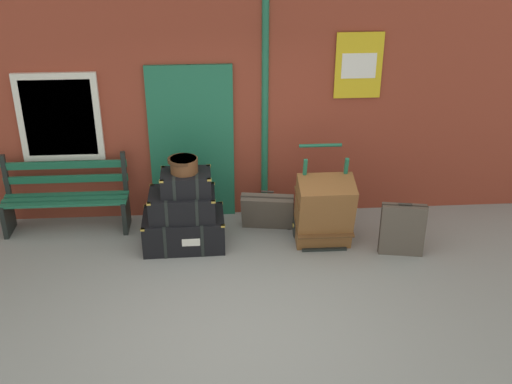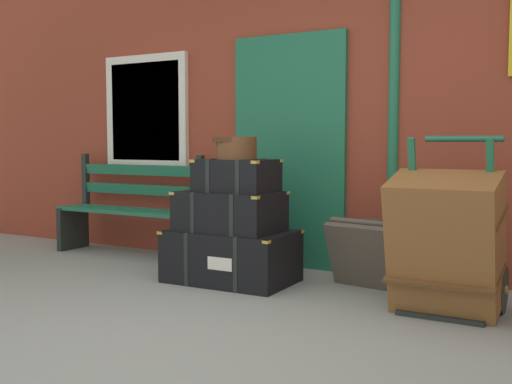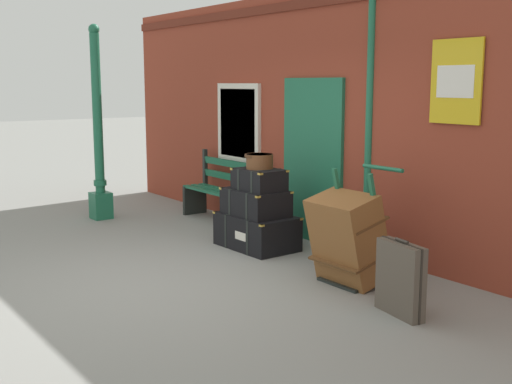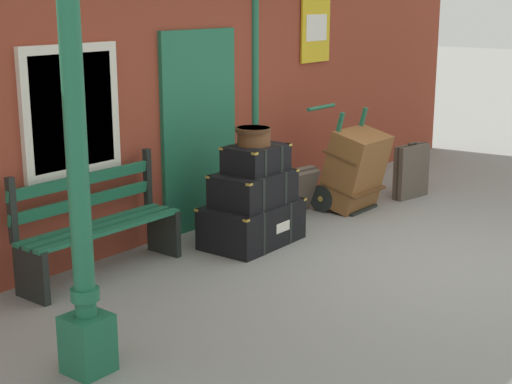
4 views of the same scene
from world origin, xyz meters
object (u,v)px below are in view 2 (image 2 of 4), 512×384
at_px(steamer_trunk_middle, 230,211).
at_px(porters_trolley, 451,270).
at_px(steamer_trunk_base, 231,256).
at_px(suitcase_charcoal, 371,255).
at_px(round_hatbox, 236,146).
at_px(large_brown_trunk, 446,243).
at_px(steamer_trunk_top, 237,176).
at_px(platform_bench, 131,211).

height_order(steamer_trunk_middle, porters_trolley, porters_trolley).
distance_m(steamer_trunk_base, suitcase_charcoal, 1.12).
xyz_separation_m(steamer_trunk_middle, round_hatbox, (0.04, 0.03, 0.52)).
height_order(steamer_trunk_middle, round_hatbox, round_hatbox).
height_order(steamer_trunk_base, large_brown_trunk, large_brown_trunk).
bearing_deg(round_hatbox, steamer_trunk_top, -43.31).
xyz_separation_m(platform_bench, steamer_trunk_top, (1.59, -0.54, 0.43)).
xyz_separation_m(steamer_trunk_base, steamer_trunk_middle, (-0.00, -0.02, 0.37)).
distance_m(steamer_trunk_middle, porters_trolley, 1.77).
height_order(steamer_trunk_top, suitcase_charcoal, steamer_trunk_top).
bearing_deg(large_brown_trunk, platform_bench, 168.47).
xyz_separation_m(round_hatbox, large_brown_trunk, (1.70, -0.15, -0.62)).
height_order(steamer_trunk_base, round_hatbox, round_hatbox).
relative_size(steamer_trunk_base, suitcase_charcoal, 1.43).
bearing_deg(suitcase_charcoal, steamer_trunk_base, -164.03).
distance_m(platform_bench, steamer_trunk_top, 1.73).
bearing_deg(porters_trolley, large_brown_trunk, -90.00).
bearing_deg(steamer_trunk_middle, steamer_trunk_top, 11.39).
distance_m(steamer_trunk_middle, round_hatbox, 0.53).
relative_size(round_hatbox, porters_trolley, 0.30).
bearing_deg(platform_bench, large_brown_trunk, -11.53).
distance_m(steamer_trunk_middle, suitcase_charcoal, 1.17).
relative_size(platform_bench, steamer_trunk_middle, 1.97).
relative_size(platform_bench, large_brown_trunk, 1.67).
bearing_deg(platform_bench, steamer_trunk_base, -19.14).
relative_size(steamer_trunk_base, round_hatbox, 2.86).
xyz_separation_m(steamer_trunk_base, steamer_trunk_top, (0.06, -0.01, 0.66)).
relative_size(steamer_trunk_middle, large_brown_trunk, 0.85).
height_order(platform_bench, steamer_trunk_base, platform_bench).
bearing_deg(steamer_trunk_top, platform_bench, 161.31).
bearing_deg(suitcase_charcoal, round_hatbox, -163.94).
bearing_deg(steamer_trunk_base, round_hatbox, 13.54).
height_order(steamer_trunk_middle, suitcase_charcoal, steamer_trunk_middle).
xyz_separation_m(steamer_trunk_top, round_hatbox, (-0.02, 0.02, 0.23)).
bearing_deg(steamer_trunk_base, steamer_trunk_middle, -91.85).
height_order(steamer_trunk_top, porters_trolley, porters_trolley).
distance_m(platform_bench, porters_trolley, 3.31).
bearing_deg(suitcase_charcoal, steamer_trunk_middle, -163.18).
height_order(platform_bench, large_brown_trunk, platform_bench).
xyz_separation_m(large_brown_trunk, suitcase_charcoal, (-0.66, 0.44, -0.21)).
distance_m(steamer_trunk_base, large_brown_trunk, 1.77).
relative_size(platform_bench, suitcase_charcoal, 2.24).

